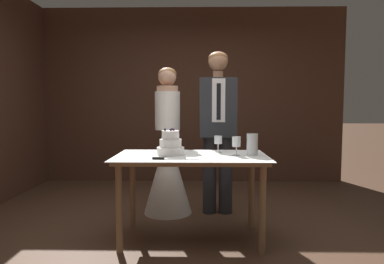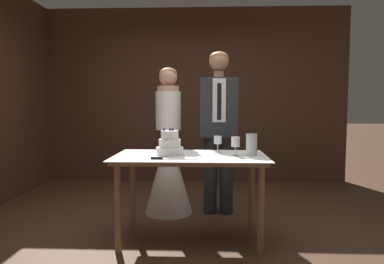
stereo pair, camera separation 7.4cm
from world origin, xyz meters
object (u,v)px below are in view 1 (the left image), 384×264
object	(u,v)px
bride	(168,160)
wine_glass_near	(236,143)
cake_table	(191,166)
tiered_cake	(171,145)
wine_glass_middle	(218,141)
groom	(218,123)
hurricane_candle	(252,145)
cake_knife	(167,159)

from	to	relation	value
bride	wine_glass_near	bearing A→B (deg)	-49.16
wine_glass_near	bride	xyz separation A→B (m)	(-0.68, 0.79, -0.29)
cake_table	tiered_cake	xyz separation A→B (m)	(-0.19, 0.03, 0.18)
wine_glass_middle	bride	bearing A→B (deg)	131.73
wine_glass_near	groom	bearing A→B (deg)	98.69
cake_table	hurricane_candle	world-z (taller)	hurricane_candle
cake_knife	wine_glass_middle	xyz separation A→B (m)	(0.45, 0.43, 0.10)
hurricane_candle	bride	bearing A→B (deg)	137.74
hurricane_candle	tiered_cake	bearing A→B (deg)	179.56
groom	bride	bearing A→B (deg)	179.96
cake_table	cake_knife	world-z (taller)	cake_knife
cake_table	tiered_cake	distance (m)	0.26
cake_knife	groom	size ratio (longest dim) A/B	0.22
tiered_cake	hurricane_candle	distance (m)	0.73
wine_glass_middle	groom	distance (m)	0.61
cake_table	bride	world-z (taller)	bride
cake_knife	tiered_cake	bearing A→B (deg)	91.03
cake_table	wine_glass_near	xyz separation A→B (m)	(0.40, -0.01, 0.21)
cake_knife	hurricane_candle	world-z (taller)	hurricane_candle
hurricane_candle	wine_glass_middle	bearing A→B (deg)	152.22
cake_knife	hurricane_candle	bearing A→B (deg)	23.31
wine_glass_middle	cake_knife	bearing A→B (deg)	-136.46
hurricane_candle	groom	distance (m)	0.81
tiered_cake	bride	size ratio (longest dim) A/B	0.15
cake_table	bride	size ratio (longest dim) A/B	0.83
bride	cake_knife	bearing A→B (deg)	-85.39
wine_glass_near	bride	distance (m)	1.08
cake_table	bride	bearing A→B (deg)	109.81
wine_glass_near	hurricane_candle	size ratio (longest dim) A/B	0.87
wine_glass_middle	hurricane_candle	xyz separation A→B (m)	(0.30, -0.16, -0.02)
wine_glass_near	hurricane_candle	world-z (taller)	hurricane_candle
cake_table	groom	distance (m)	0.90
wine_glass_near	bride	size ratio (longest dim) A/B	0.10
tiered_cake	wine_glass_middle	distance (m)	0.46
wine_glass_near	wine_glass_middle	xyz separation A→B (m)	(-0.15, 0.19, -0.00)
hurricane_candle	bride	size ratio (longest dim) A/B	0.12
cake_knife	groom	xyz separation A→B (m)	(0.48, 1.02, 0.24)
cake_knife	wine_glass_near	bearing A→B (deg)	24.63
tiered_cake	bride	xyz separation A→B (m)	(-0.09, 0.75, -0.26)
bride	cake_table	bearing A→B (deg)	-70.19
cake_table	wine_glass_middle	bearing A→B (deg)	36.18
tiered_cake	wine_glass_near	xyz separation A→B (m)	(0.59, -0.04, 0.03)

